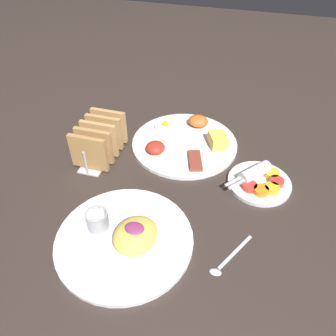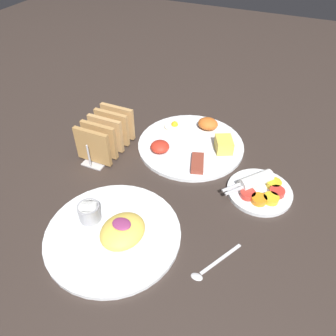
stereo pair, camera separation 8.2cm
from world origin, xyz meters
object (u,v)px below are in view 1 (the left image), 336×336
(plate_breakfast, at_px, (186,141))
(plate_condiments, at_px, (260,181))
(plate_foreground, at_px, (125,237))
(toast_rack, at_px, (100,140))

(plate_breakfast, relative_size, plate_condiments, 1.88)
(plate_foreground, xyz_separation_m, toast_rack, (-0.17, 0.25, 0.03))
(plate_breakfast, xyz_separation_m, toast_rack, (-0.21, -0.11, 0.04))
(toast_rack, bearing_deg, plate_condiments, -0.03)
(plate_foreground, relative_size, toast_rack, 1.61)
(plate_foreground, bearing_deg, plate_condiments, 44.58)
(plate_breakfast, relative_size, plate_foreground, 1.03)
(plate_condiments, relative_size, toast_rack, 0.89)
(plate_foreground, distance_m, toast_rack, 0.31)
(plate_breakfast, xyz_separation_m, plate_condiments, (0.22, -0.11, 0.00))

